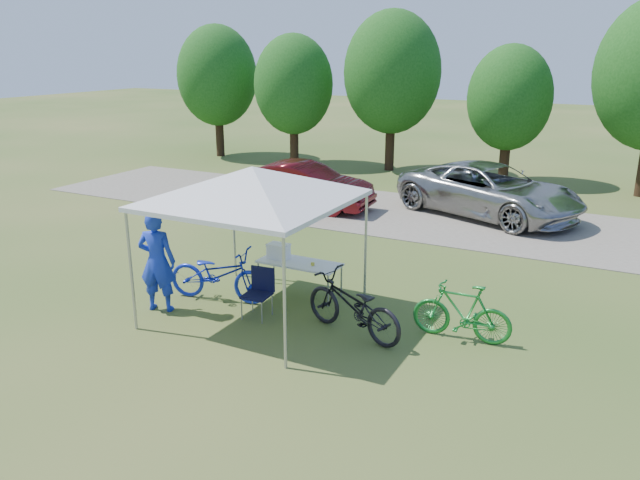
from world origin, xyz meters
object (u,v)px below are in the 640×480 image
at_px(folding_table, 299,264).
at_px(bike_blue, 219,274).
at_px(cooler, 279,251).
at_px(folding_chair, 260,288).
at_px(minivan, 490,190).
at_px(sedan, 304,186).
at_px(bike_dark, 352,306).
at_px(bike_green, 462,312).
at_px(cyclist, 157,261).

height_order(folding_table, bike_blue, bike_blue).
bearing_deg(cooler, folding_chair, -74.81).
xyz_separation_m(folding_table, minivan, (1.92, 7.73, 0.14)).
bearing_deg(folding_chair, bike_blue, 161.99).
distance_m(minivan, sedan, 5.41).
distance_m(folding_chair, minivan, 9.18).
xyz_separation_m(folding_chair, cooler, (-0.33, 1.22, 0.30)).
bearing_deg(minivan, bike_dark, -159.99).
relative_size(cooler, bike_blue, 0.21).
height_order(cooler, minivan, minivan).
height_order(folding_chair, minivan, minivan).
bearing_deg(sedan, minivan, -75.96).
bearing_deg(sedan, bike_green, -138.55).
bearing_deg(bike_blue, minivan, -30.95).
bearing_deg(bike_green, bike_blue, -87.25).
distance_m(folding_table, folding_chair, 1.23).
relative_size(bike_blue, minivan, 0.37).
relative_size(folding_chair, sedan, 0.22).
distance_m(cooler, minivan, 8.09).
relative_size(folding_table, sedan, 0.39).
xyz_separation_m(cyclist, bike_dark, (3.61, 0.67, -0.42)).
height_order(folding_table, sedan, sedan).
bearing_deg(folding_table, bike_dark, -35.09).
height_order(cooler, bike_blue, bike_blue).
xyz_separation_m(bike_blue, bike_dark, (2.91, -0.21, 0.00)).
xyz_separation_m(bike_dark, sedan, (-4.91, 7.27, 0.17)).
relative_size(cooler, cyclist, 0.22).
bearing_deg(sedan, bike_blue, -167.65).
bearing_deg(sedan, cooler, -159.11).
height_order(folding_chair, cooler, cooler).
relative_size(cyclist, minivan, 0.35).
bearing_deg(cyclist, folding_chair, -178.10).
distance_m(folding_chair, bike_green, 3.57).
xyz_separation_m(folding_chair, bike_dark, (1.82, 0.04, -0.00)).
bearing_deg(bike_dark, cyclist, -62.92).
height_order(cooler, bike_dark, bike_dark).
relative_size(bike_dark, sedan, 0.49).
bearing_deg(folding_chair, minivan, 72.11).
distance_m(folding_table, bike_dark, 2.05).
xyz_separation_m(cyclist, bike_green, (5.29, 1.35, -0.45)).
xyz_separation_m(folding_table, bike_green, (3.35, -0.50, -0.13)).
bearing_deg(cooler, sedan, 114.41).
height_order(folding_chair, bike_dark, bike_dark).
bearing_deg(cooler, cyclist, -128.33).
bearing_deg(bike_blue, bike_green, -95.29).
bearing_deg(folding_chair, bike_green, 6.62).
xyz_separation_m(bike_green, bike_dark, (-1.68, -0.68, 0.03)).
height_order(bike_blue, bike_dark, bike_dark).
xyz_separation_m(bike_green, minivan, (-1.44, 8.23, 0.27)).
distance_m(bike_blue, sedan, 7.34).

